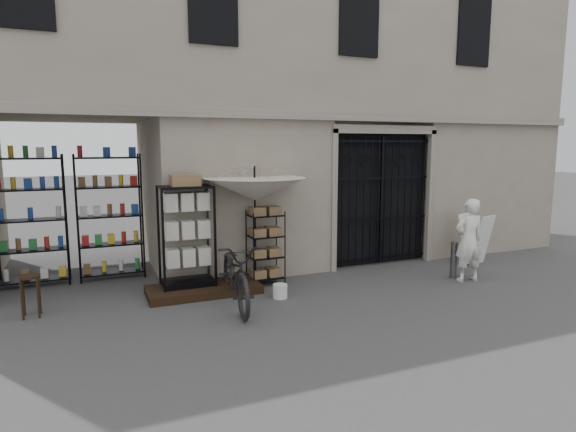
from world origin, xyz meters
name	(u,v)px	position (x,y,z in m)	size (l,w,h in m)	color
ground	(363,302)	(0.00, 0.00, 0.00)	(80.00, 80.00, 0.00)	black
main_building	(276,66)	(0.00, 4.00, 4.50)	(14.00, 4.00, 9.00)	gray
shop_recess	(73,209)	(-4.50, 2.80, 1.50)	(3.00, 1.70, 3.00)	black
shop_shelving	(72,219)	(-4.55, 3.30, 1.25)	(2.70, 0.50, 2.50)	black
iron_gate	(377,198)	(1.75, 2.28, 1.50)	(2.50, 0.21, 3.00)	black
step_platform	(204,289)	(-2.40, 1.55, 0.07)	(2.00, 0.90, 0.15)	black
display_cabinet	(187,241)	(-2.65, 1.69, 0.96)	(1.00, 0.74, 1.96)	black
wire_rack	(266,248)	(-1.15, 1.69, 0.70)	(0.72, 0.59, 1.43)	black
market_umbrella	(255,183)	(-1.37, 1.65, 1.97)	(1.75, 1.79, 2.74)	black
white_bucket	(280,291)	(-1.22, 0.77, 0.12)	(0.26, 0.26, 0.25)	silver
bicycle	(237,306)	(-2.05, 0.67, 0.00)	(0.75, 1.12, 2.14)	black
wooden_stool	(31,295)	(-5.15, 1.41, 0.35)	(0.41, 0.41, 0.67)	black
steel_bollard	(454,260)	(2.51, 0.61, 0.37)	(0.14, 0.14, 0.74)	#525356
shopkeeper	(467,281)	(2.61, 0.33, 0.00)	(0.60, 1.64, 0.39)	silver
easel_sign	(475,239)	(3.73, 1.29, 0.58)	(0.67, 0.73, 1.12)	silver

